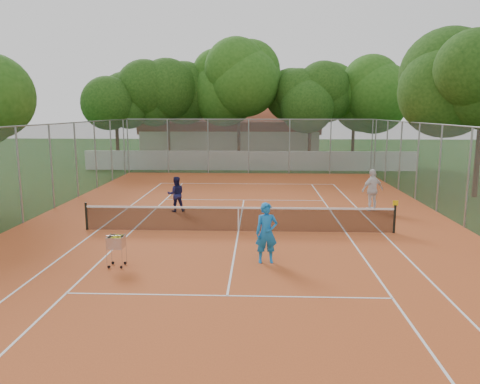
{
  "coord_description": "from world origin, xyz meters",
  "views": [
    {
      "loc": [
        0.78,
        -17.51,
        4.61
      ],
      "look_at": [
        0.0,
        1.5,
        1.3
      ],
      "focal_mm": 35.0,
      "sensor_mm": 36.0,
      "label": 1
    }
  ],
  "objects_px": {
    "clubhouse": "(231,135)",
    "ball_hopper": "(116,250)",
    "player_far_left": "(176,194)",
    "player_far_right": "(372,190)",
    "tennis_net": "(238,219)",
    "player_near": "(267,233)"
  },
  "relations": [
    {
      "from": "clubhouse",
      "to": "ball_hopper",
      "type": "relative_size",
      "value": 15.97
    },
    {
      "from": "player_far_left",
      "to": "ball_hopper",
      "type": "relative_size",
      "value": 1.58
    },
    {
      "from": "ball_hopper",
      "to": "player_far_right",
      "type": "bearing_deg",
      "value": 54.88
    },
    {
      "from": "tennis_net",
      "to": "clubhouse",
      "type": "bearing_deg",
      "value": 93.95
    },
    {
      "from": "clubhouse",
      "to": "player_far_right",
      "type": "relative_size",
      "value": 8.45
    },
    {
      "from": "tennis_net",
      "to": "ball_hopper",
      "type": "distance_m",
      "value": 5.51
    },
    {
      "from": "tennis_net",
      "to": "player_far_right",
      "type": "relative_size",
      "value": 6.12
    },
    {
      "from": "ball_hopper",
      "to": "player_near",
      "type": "bearing_deg",
      "value": 20.91
    },
    {
      "from": "player_far_left",
      "to": "ball_hopper",
      "type": "bearing_deg",
      "value": 71.68
    },
    {
      "from": "tennis_net",
      "to": "player_far_right",
      "type": "bearing_deg",
      "value": 34.09
    },
    {
      "from": "tennis_net",
      "to": "player_far_left",
      "type": "xyz_separation_m",
      "value": [
        -3.03,
        3.5,
        0.32
      ]
    },
    {
      "from": "tennis_net",
      "to": "player_near",
      "type": "distance_m",
      "value": 3.88
    },
    {
      "from": "player_near",
      "to": "player_far_left",
      "type": "height_order",
      "value": "player_near"
    },
    {
      "from": "player_far_left",
      "to": "player_far_right",
      "type": "height_order",
      "value": "player_far_right"
    },
    {
      "from": "clubhouse",
      "to": "ball_hopper",
      "type": "xyz_separation_m",
      "value": [
        -1.44,
        -33.3,
        -1.67
      ]
    },
    {
      "from": "player_near",
      "to": "ball_hopper",
      "type": "bearing_deg",
      "value": -179.26
    },
    {
      "from": "player_far_right",
      "to": "ball_hopper",
      "type": "distance_m",
      "value": 12.68
    },
    {
      "from": "tennis_net",
      "to": "player_far_right",
      "type": "height_order",
      "value": "player_far_right"
    },
    {
      "from": "tennis_net",
      "to": "player_near",
      "type": "relative_size",
      "value": 6.38
    },
    {
      "from": "clubhouse",
      "to": "tennis_net",
      "type": "bearing_deg",
      "value": -86.05
    },
    {
      "from": "clubhouse",
      "to": "player_far_right",
      "type": "height_order",
      "value": "clubhouse"
    },
    {
      "from": "tennis_net",
      "to": "player_far_left",
      "type": "relative_size",
      "value": 7.32
    }
  ]
}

